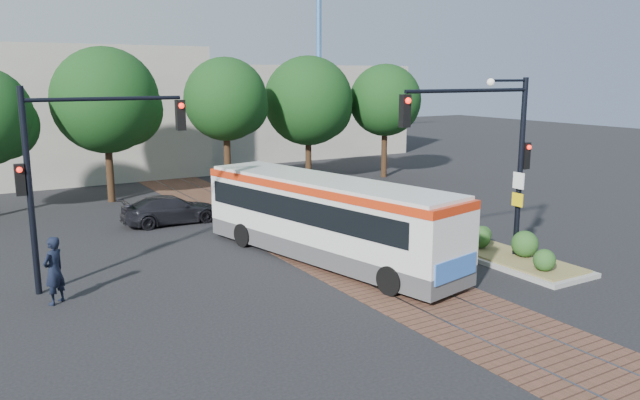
% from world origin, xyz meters
% --- Properties ---
extents(ground, '(120.00, 120.00, 0.00)m').
position_xyz_m(ground, '(0.00, 0.00, 0.00)').
color(ground, black).
rests_on(ground, ground).
extents(trackbed, '(3.60, 40.00, 0.02)m').
position_xyz_m(trackbed, '(0.00, 4.00, 0.01)').
color(trackbed, brown).
rests_on(trackbed, ground).
extents(tree_row, '(26.40, 5.60, 7.67)m').
position_xyz_m(tree_row, '(1.21, 16.42, 4.85)').
color(tree_row, '#382314').
rests_on(tree_row, ground).
extents(warehouses, '(40.00, 13.00, 8.00)m').
position_xyz_m(warehouses, '(-0.53, 28.75, 3.81)').
color(warehouses, '#ADA899').
rests_on(warehouses, ground).
extents(crane, '(8.00, 0.50, 18.00)m').
position_xyz_m(crane, '(18.00, 34.00, 10.88)').
color(crane, '#3F72B2').
rests_on(crane, ground).
extents(city_bus, '(4.43, 10.86, 2.85)m').
position_xyz_m(city_bus, '(-0.53, 2.57, 1.59)').
color(city_bus, '#444346').
rests_on(city_bus, ground).
extents(traffic_island, '(2.20, 5.20, 1.13)m').
position_xyz_m(traffic_island, '(4.82, -0.90, 0.33)').
color(traffic_island, gray).
rests_on(traffic_island, ground).
extents(signal_pole_main, '(5.49, 0.46, 6.00)m').
position_xyz_m(signal_pole_main, '(3.86, -0.81, 4.16)').
color(signal_pole_main, black).
rests_on(signal_pole_main, ground).
extents(signal_pole_left, '(4.99, 0.34, 6.00)m').
position_xyz_m(signal_pole_left, '(-8.37, 4.00, 3.86)').
color(signal_pole_left, black).
rests_on(signal_pole_left, ground).
extents(officer, '(0.83, 0.80, 1.93)m').
position_xyz_m(officer, '(-9.18, 2.88, 0.96)').
color(officer, black).
rests_on(officer, ground).
extents(parked_car, '(4.20, 1.74, 1.21)m').
position_xyz_m(parked_car, '(-3.40, 10.63, 0.61)').
color(parked_car, black).
rests_on(parked_car, ground).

